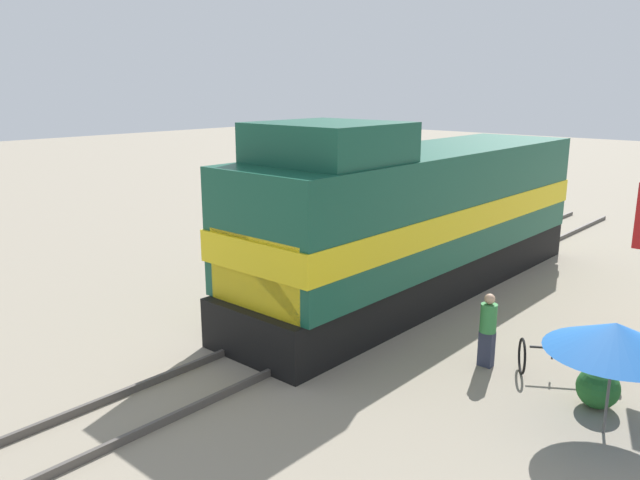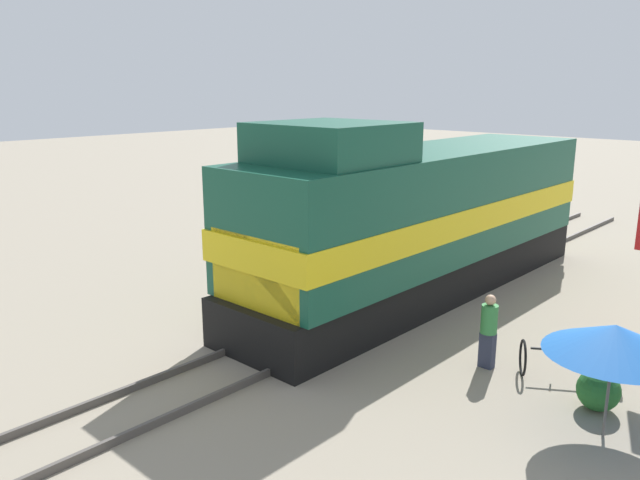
{
  "view_description": "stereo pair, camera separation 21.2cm",
  "coord_description": "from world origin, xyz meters",
  "px_view_note": "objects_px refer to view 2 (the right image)",
  "views": [
    {
      "loc": [
        9.17,
        -12.2,
        5.71
      ],
      "look_at": [
        1.2,
        -3.24,
        2.73
      ],
      "focal_mm": 35.0,
      "sensor_mm": 36.0,
      "label": 1
    },
    {
      "loc": [
        9.33,
        -12.05,
        5.71
      ],
      "look_at": [
        1.2,
        -3.24,
        2.73
      ],
      "focal_mm": 35.0,
      "sensor_mm": 36.0,
      "label": 2
    }
  ],
  "objects_px": {
    "vendor_umbrella": "(614,339)",
    "bicycle": "(570,360)",
    "person_bystander": "(489,329)",
    "locomotive": "(418,219)"
  },
  "relations": [
    {
      "from": "locomotive",
      "to": "vendor_umbrella",
      "type": "relative_size",
      "value": 5.95
    },
    {
      "from": "bicycle",
      "to": "locomotive",
      "type": "bearing_deg",
      "value": -146.25
    },
    {
      "from": "bicycle",
      "to": "person_bystander",
      "type": "bearing_deg",
      "value": -98.77
    },
    {
      "from": "person_bystander",
      "to": "bicycle",
      "type": "xyz_separation_m",
      "value": [
        1.46,
        0.65,
        -0.47
      ]
    },
    {
      "from": "vendor_umbrella",
      "to": "bicycle",
      "type": "height_order",
      "value": "vendor_umbrella"
    },
    {
      "from": "vendor_umbrella",
      "to": "bicycle",
      "type": "xyz_separation_m",
      "value": [
        -1.26,
        1.7,
        -1.34
      ]
    },
    {
      "from": "person_bystander",
      "to": "bicycle",
      "type": "bearing_deg",
      "value": 23.97
    },
    {
      "from": "locomotive",
      "to": "person_bystander",
      "type": "xyz_separation_m",
      "value": [
        3.75,
        -2.92,
        -1.31
      ]
    },
    {
      "from": "vendor_umbrella",
      "to": "person_bystander",
      "type": "bearing_deg",
      "value": 158.86
    },
    {
      "from": "person_bystander",
      "to": "bicycle",
      "type": "distance_m",
      "value": 1.66
    }
  ]
}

